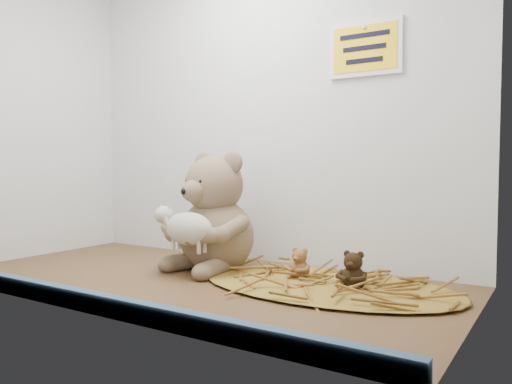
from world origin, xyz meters
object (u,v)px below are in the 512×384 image
Objects in this scene: main_teddy at (216,211)px; mini_teddy_tan at (300,262)px; toy_lamb at (189,229)px; mini_teddy_brown at (353,269)px.

mini_teddy_tan is (24.42, -0.98, -10.44)cm from main_teddy.
toy_lamb is 39.53cm from mini_teddy_brown.
mini_teddy_tan is 14.30cm from mini_teddy_brown.
toy_lamb is (-0.00, -10.81, -3.41)cm from main_teddy.
toy_lamb is at bearing -156.49° from mini_teddy_tan.
mini_teddy_tan is (24.42, 9.83, -7.02)cm from toy_lamb.
toy_lamb is at bearing -173.43° from mini_teddy_brown.
main_teddy is 26.58cm from mini_teddy_tan.
main_teddy is at bearing 179.28° from mini_teddy_tan.
toy_lamb reaches higher than mini_teddy_tan.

